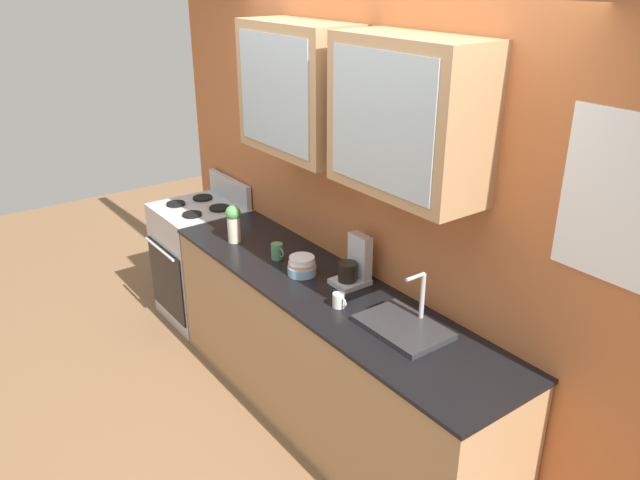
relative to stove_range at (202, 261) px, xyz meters
name	(u,v)px	position (x,y,z in m)	size (l,w,h in m)	color
ground_plane	(326,419)	(1.63, 0.00, -0.47)	(10.00, 10.00, 0.00)	brown
back_wall_unit	(371,172)	(1.64, 0.31, 1.09)	(4.37, 0.46, 2.86)	#B76638
counter	(326,357)	(1.63, 0.00, -0.01)	(2.62, 0.63, 0.93)	#A87F56
stove_range	(202,261)	(0.00, 0.00, 0.00)	(0.62, 0.65, 1.11)	silver
sink_faucet	(404,326)	(2.22, 0.05, 0.48)	(0.45, 0.31, 0.29)	#2D2D30
bowl_stack	(302,266)	(1.40, -0.01, 0.51)	(0.17, 0.17, 0.11)	#8CB7E0
vase	(234,222)	(0.74, -0.09, 0.60)	(0.10, 0.10, 0.25)	beige
cup_near_sink	(339,300)	(1.85, -0.07, 0.50)	(0.10, 0.07, 0.08)	silver
cup_near_bowls	(277,251)	(1.14, -0.01, 0.51)	(0.11, 0.07, 0.10)	#4C7F59
coffee_maker	(354,266)	(1.67, 0.17, 0.56)	(0.17, 0.20, 0.29)	#B7B7BC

